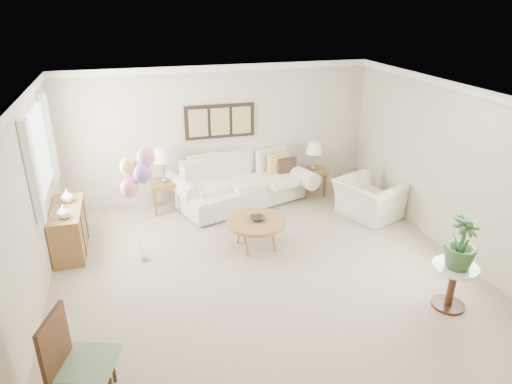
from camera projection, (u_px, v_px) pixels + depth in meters
ground_plane at (265, 273)px, 6.68m from camera, size 6.00×6.00×0.00m
room_shell at (256, 168)px, 6.10m from camera, size 6.04×6.04×2.60m
wall_art_triptych at (220, 121)px, 8.69m from camera, size 1.35×0.06×0.65m
sofa at (242, 185)px, 8.84m from camera, size 2.92×1.68×0.97m
end_table_left at (165, 186)px, 8.47m from camera, size 0.55×0.50×0.59m
end_table_right at (313, 173)px, 9.20m from camera, size 0.50×0.46×0.55m
lamp_left at (163, 156)px, 8.24m from camera, size 0.37×0.37×0.65m
lamp_right at (314, 149)px, 9.00m from camera, size 0.32×0.32×0.56m
coffee_table at (256, 223)px, 7.21m from camera, size 0.96×0.96×0.48m
decor_bowl at (258, 218)px, 7.20m from camera, size 0.26×0.26×0.06m
armchair at (368, 199)px, 8.30m from camera, size 1.22×1.30×0.69m
side_table at (454, 276)px, 5.80m from camera, size 0.57×0.57×0.62m
potted_plant at (462, 243)px, 5.57m from camera, size 0.48×0.48×0.70m
accent_chair at (76, 359)px, 4.32m from camera, size 0.68×0.68×1.10m
credenza at (69, 229)px, 7.16m from camera, size 0.46×1.20×0.74m
vase_white at (63, 211)px, 6.67m from camera, size 0.24×0.24×0.21m
vase_sage at (67, 196)px, 7.19m from camera, size 0.26×0.26×0.21m
balloon_cluster at (137, 172)px, 6.49m from camera, size 0.52×0.43×1.79m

